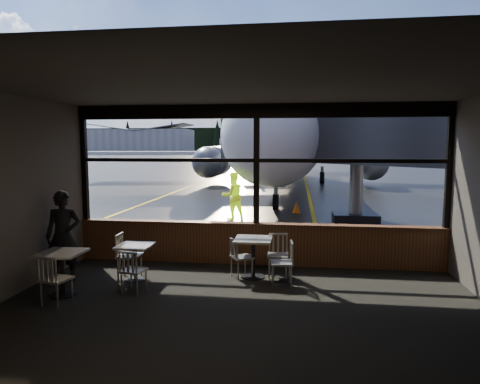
% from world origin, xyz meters
% --- Properties ---
extents(ground_plane, '(520.00, 520.00, 0.00)m').
position_xyz_m(ground_plane, '(0.00, 120.00, 0.00)').
color(ground_plane, black).
rests_on(ground_plane, ground).
extents(carpet_floor, '(8.00, 6.00, 0.01)m').
position_xyz_m(carpet_floor, '(0.00, -3.00, 0.01)').
color(carpet_floor, black).
rests_on(carpet_floor, ground).
extents(ceiling, '(8.00, 6.00, 0.04)m').
position_xyz_m(ceiling, '(0.00, -3.00, 3.50)').
color(ceiling, '#38332D').
rests_on(ceiling, ground).
extents(wall_back, '(8.00, 0.04, 3.50)m').
position_xyz_m(wall_back, '(0.00, -6.00, 1.75)').
color(wall_back, '#4E463E').
rests_on(wall_back, ground).
extents(window_sill, '(8.00, 0.28, 0.90)m').
position_xyz_m(window_sill, '(0.00, 0.00, 0.45)').
color(window_sill, '#4D2917').
rests_on(window_sill, ground).
extents(window_header, '(8.00, 0.18, 0.30)m').
position_xyz_m(window_header, '(0.00, 0.00, 3.35)').
color(window_header, black).
rests_on(window_header, ground).
extents(mullion_left, '(0.12, 0.12, 2.60)m').
position_xyz_m(mullion_left, '(-3.95, 0.00, 2.20)').
color(mullion_left, black).
rests_on(mullion_left, ground).
extents(mullion_centre, '(0.12, 0.12, 2.60)m').
position_xyz_m(mullion_centre, '(0.00, 0.00, 2.20)').
color(mullion_centre, black).
rests_on(mullion_centre, ground).
extents(mullion_right, '(0.12, 0.12, 2.60)m').
position_xyz_m(mullion_right, '(3.95, 0.00, 2.20)').
color(mullion_right, black).
rests_on(mullion_right, ground).
extents(window_transom, '(8.00, 0.10, 0.08)m').
position_xyz_m(window_transom, '(0.00, 0.00, 2.30)').
color(window_transom, black).
rests_on(window_transom, ground).
extents(airliner, '(30.74, 36.57, 10.95)m').
position_xyz_m(airliner, '(0.30, 20.38, 5.48)').
color(airliner, white).
rests_on(airliner, ground_plane).
extents(jet_bridge, '(9.08, 11.09, 4.84)m').
position_xyz_m(jet_bridge, '(3.60, 5.50, 2.42)').
color(jet_bridge, '#29292B').
rests_on(jet_bridge, ground_plane).
extents(cafe_table_near, '(0.72, 0.72, 0.79)m').
position_xyz_m(cafe_table_near, '(0.03, -0.96, 0.40)').
color(cafe_table_near, '#AAA59C').
rests_on(cafe_table_near, carpet_floor).
extents(cafe_table_mid, '(0.64, 0.64, 0.70)m').
position_xyz_m(cafe_table_mid, '(-2.22, -1.43, 0.35)').
color(cafe_table_mid, gray).
rests_on(cafe_table_mid, carpet_floor).
extents(cafe_table_left, '(0.71, 0.71, 0.78)m').
position_xyz_m(cafe_table_left, '(-3.17, -2.42, 0.39)').
color(cafe_table_left, '#ACA69E').
rests_on(cafe_table_left, carpet_floor).
extents(chair_near_e, '(0.51, 0.51, 0.85)m').
position_xyz_m(chair_near_e, '(0.61, -1.38, 0.43)').
color(chair_near_e, '#AAA699').
rests_on(chair_near_e, carpet_floor).
extents(chair_near_w, '(0.60, 0.60, 0.80)m').
position_xyz_m(chair_near_w, '(-0.19, -0.97, 0.40)').
color(chair_near_w, '#ADA89C').
rests_on(chair_near_w, carpet_floor).
extents(chair_near_n, '(0.48, 0.48, 0.86)m').
position_xyz_m(chair_near_n, '(0.52, -0.85, 0.43)').
color(chair_near_n, '#ACA89B').
rests_on(chair_near_n, carpet_floor).
extents(chair_mid_s, '(0.51, 0.51, 0.80)m').
position_xyz_m(chair_mid_s, '(-1.98, -2.13, 0.40)').
color(chair_mid_s, '#B7B2A5').
rests_on(chair_mid_s, carpet_floor).
extents(chair_mid_w, '(0.53, 0.53, 0.91)m').
position_xyz_m(chair_mid_w, '(-2.37, -1.37, 0.45)').
color(chair_mid_w, '#B2AEA1').
rests_on(chair_mid_w, carpet_floor).
extents(chair_left_s, '(0.56, 0.56, 0.86)m').
position_xyz_m(chair_left_s, '(-3.02, -2.86, 0.43)').
color(chair_left_s, '#BCB7AA').
rests_on(chair_left_s, carpet_floor).
extents(passenger, '(0.74, 0.58, 1.76)m').
position_xyz_m(passenger, '(-3.57, -1.66, 0.88)').
color(passenger, black).
rests_on(passenger, carpet_floor).
extents(ground_crew, '(1.03, 0.98, 1.69)m').
position_xyz_m(ground_crew, '(-1.39, 5.70, 0.84)').
color(ground_crew, '#BFF219').
rests_on(ground_crew, ground_plane).
extents(cone_nose, '(0.32, 0.32, 0.44)m').
position_xyz_m(cone_nose, '(0.86, 7.50, 0.22)').
color(cone_nose, '#FC6707').
rests_on(cone_nose, ground_plane).
extents(hangar_left, '(45.00, 18.00, 11.00)m').
position_xyz_m(hangar_left, '(-70.00, 180.00, 5.50)').
color(hangar_left, silver).
rests_on(hangar_left, ground_plane).
extents(hangar_mid, '(38.00, 15.00, 10.00)m').
position_xyz_m(hangar_mid, '(0.00, 185.00, 5.00)').
color(hangar_mid, silver).
rests_on(hangar_mid, ground_plane).
extents(hangar_right, '(50.00, 20.00, 12.00)m').
position_xyz_m(hangar_right, '(60.00, 178.00, 6.00)').
color(hangar_right, silver).
rests_on(hangar_right, ground_plane).
extents(fuel_tank_a, '(8.00, 8.00, 6.00)m').
position_xyz_m(fuel_tank_a, '(-30.00, 182.00, 3.00)').
color(fuel_tank_a, silver).
rests_on(fuel_tank_a, ground_plane).
extents(fuel_tank_b, '(8.00, 8.00, 6.00)m').
position_xyz_m(fuel_tank_b, '(-20.00, 182.00, 3.00)').
color(fuel_tank_b, silver).
rests_on(fuel_tank_b, ground_plane).
extents(fuel_tank_c, '(8.00, 8.00, 6.00)m').
position_xyz_m(fuel_tank_c, '(-10.00, 182.00, 3.00)').
color(fuel_tank_c, silver).
rests_on(fuel_tank_c, ground_plane).
extents(treeline, '(360.00, 3.00, 12.00)m').
position_xyz_m(treeline, '(0.00, 210.00, 6.00)').
color(treeline, black).
rests_on(treeline, ground_plane).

